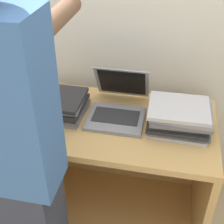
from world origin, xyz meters
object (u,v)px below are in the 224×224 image
(laptop_stack_left, at_px, (56,105))
(laptop_stack_right, at_px, (179,117))
(laptop_open, at_px, (118,106))
(person, at_px, (10,169))

(laptop_stack_left, xyz_separation_m, laptop_stack_right, (0.66, -0.00, 0.01))
(laptop_open, distance_m, laptop_stack_left, 0.34)
(person, bearing_deg, laptop_open, 64.12)
(laptop_stack_left, bearing_deg, laptop_stack_right, -0.08)
(laptop_stack_right, bearing_deg, laptop_open, 169.27)
(laptop_open, bearing_deg, laptop_stack_left, -169.46)
(laptop_open, xyz_separation_m, person, (-0.30, -0.63, 0.08))
(laptop_stack_right, height_order, person, person)
(laptop_stack_right, xyz_separation_m, person, (-0.63, -0.56, 0.06))
(laptop_open, xyz_separation_m, laptop_stack_right, (0.33, -0.06, 0.02))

